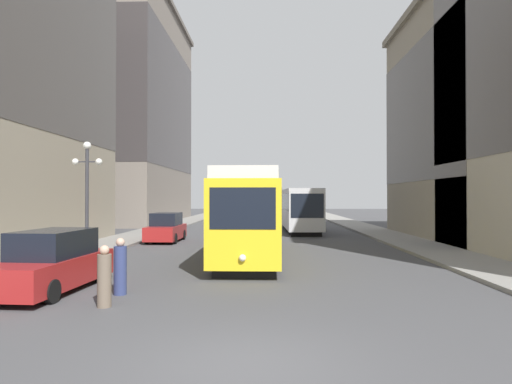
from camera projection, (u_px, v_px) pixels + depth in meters
The scene contains 12 objects.
ground_plane at pixel (243, 365), 7.49m from camera, with size 200.00×200.00×0.00m, color #424244.
sidewalk_left at pixel (181, 223), 47.73m from camera, with size 3.07×120.00×0.15m, color gray.
sidewalk_right at pixel (349, 223), 47.22m from camera, with size 3.07×120.00×0.15m, color gray.
streetcar at pixel (252, 212), 21.46m from camera, with size 2.73×13.36×3.89m.
transit_bus at pixel (300, 208), 36.82m from camera, with size 2.84×11.25×3.45m.
parked_car_left_near at pixel (166, 228), 28.31m from camera, with size 1.90×4.43×1.82m.
parked_car_left_mid at pixel (52, 263), 13.43m from camera, with size 2.10×4.90×1.82m.
pedestrian_crossing_near at pixel (120, 268), 12.92m from camera, with size 0.37×0.37×1.63m.
pedestrian_crossing_far at pixel (104, 278), 11.46m from camera, with size 0.35×0.35×1.58m.
lamp_post_left_near at pixel (87, 180), 20.66m from camera, with size 1.41×0.36×5.23m.
building_left_corner at pixel (128, 112), 51.39m from camera, with size 11.32×23.12×24.43m.
building_right_midblock at pixel (495, 117), 30.18m from camera, with size 11.09×15.86×16.08m.
Camera 1 is at (0.43, -7.51, 2.82)m, focal length 31.45 mm.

